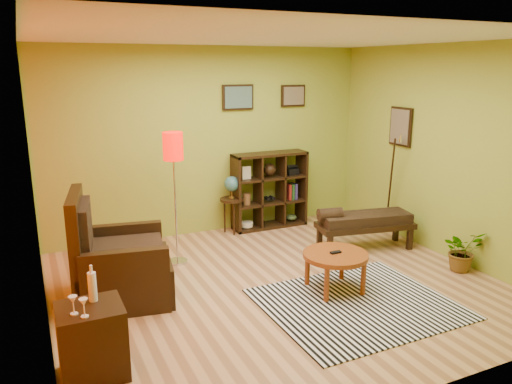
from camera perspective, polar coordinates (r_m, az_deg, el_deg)
name	(u,v)px	position (r m, az deg, el deg)	size (l,w,h in m)	color
ground	(278,285)	(5.99, 2.51, -10.58)	(5.00, 5.00, 0.00)	tan
room_shell	(271,133)	(5.45, 1.78, 6.74)	(5.04, 4.54, 2.82)	#92A433
zebra_rug	(357,304)	(5.65, 11.51, -12.40)	(1.98, 1.70, 0.01)	white
coffee_table	(335,258)	(5.77, 9.06, -7.49)	(0.74, 0.74, 0.47)	brown
armchair	(117,267)	(5.74, -15.63, -8.21)	(1.16, 1.16, 1.22)	black
side_cabinet	(92,341)	(4.49, -18.24, -15.83)	(0.52, 0.48, 0.93)	black
floor_lamp	(173,158)	(6.32, -9.42, 3.82)	(0.26, 0.26, 1.72)	silver
globe_table	(232,190)	(7.57, -2.79, 0.19)	(0.37, 0.37, 0.89)	black
cube_shelf	(270,190)	(7.89, 1.66, 0.21)	(1.20, 0.35, 1.20)	black
bench	(363,221)	(7.13, 12.10, -3.30)	(1.42, 0.73, 0.63)	black
potted_plant	(462,255)	(6.82, 22.45, -6.64)	(0.48, 0.53, 0.41)	#26661E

